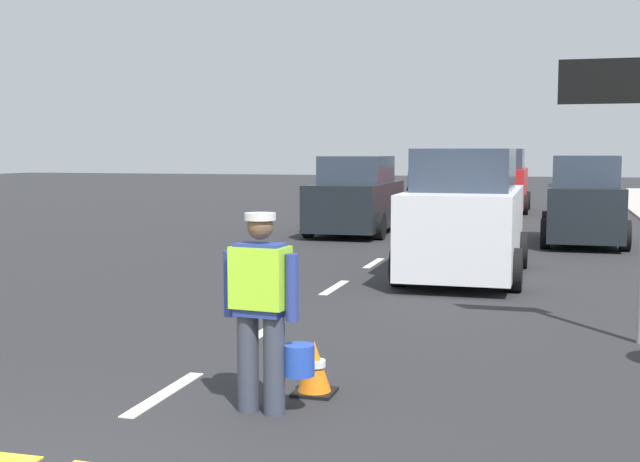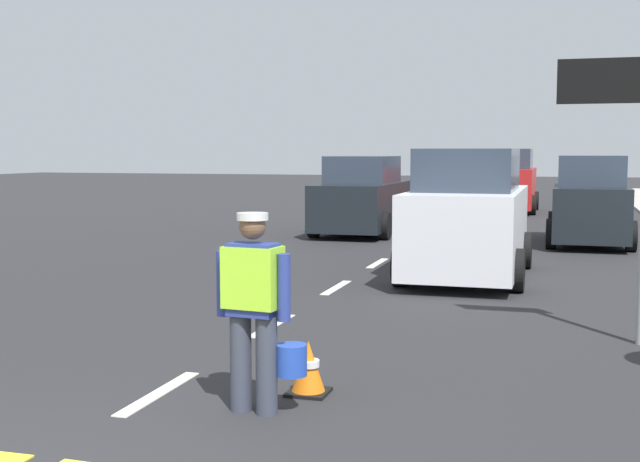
# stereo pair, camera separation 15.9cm
# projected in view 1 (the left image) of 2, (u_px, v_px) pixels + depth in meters

# --- Properties ---
(ground_plane) EXTENTS (96.00, 96.00, 0.00)m
(ground_plane) POSITION_uv_depth(u_px,v_px,m) (438.00, 223.00, 24.92)
(ground_plane) COLOR #28282B
(lane_center_line) EXTENTS (0.14, 46.40, 0.01)m
(lane_center_line) POSITION_uv_depth(u_px,v_px,m) (454.00, 213.00, 28.95)
(lane_center_line) COLOR silver
(lane_center_line) RESTS_ON ground
(road_worker) EXTENTS (0.77, 0.36, 1.67)m
(road_worker) POSITION_uv_depth(u_px,v_px,m) (264.00, 302.00, 6.79)
(road_worker) COLOR #383D4C
(road_worker) RESTS_ON ground
(lane_direction_sign) EXTENTS (1.16, 0.11, 3.20)m
(lane_direction_sign) POSITION_uv_depth(u_px,v_px,m) (626.00, 130.00, 9.20)
(lane_direction_sign) COLOR gray
(lane_direction_sign) RESTS_ON ground
(traffic_cone_near) EXTENTS (0.36, 0.36, 0.49)m
(traffic_cone_near) POSITION_uv_depth(u_px,v_px,m) (314.00, 368.00, 7.38)
(traffic_cone_near) COLOR black
(traffic_cone_near) RESTS_ON ground
(car_outgoing_ahead) EXTENTS (2.04, 4.39, 2.21)m
(car_outgoing_ahead) POSITION_uv_depth(u_px,v_px,m) (465.00, 218.00, 14.22)
(car_outgoing_ahead) COLOR silver
(car_outgoing_ahead) RESTS_ON ground
(car_outgoing_far) EXTENTS (1.92, 4.23, 2.25)m
(car_outgoing_far) POSITION_uv_depth(u_px,v_px,m) (502.00, 183.00, 29.61)
(car_outgoing_far) COLOR red
(car_outgoing_far) RESTS_ON ground
(car_oncoming_second) EXTENTS (2.05, 4.26, 2.04)m
(car_oncoming_second) POSITION_uv_depth(u_px,v_px,m) (356.00, 198.00, 21.72)
(car_oncoming_second) COLOR black
(car_oncoming_second) RESTS_ON ground
(car_parked_far) EXTENTS (1.89, 3.82, 2.07)m
(car_parked_far) POSITION_uv_depth(u_px,v_px,m) (584.00, 203.00, 19.22)
(car_parked_far) COLOR black
(car_parked_far) RESTS_ON ground
(car_oncoming_third) EXTENTS (2.03, 3.91, 2.00)m
(car_oncoming_third) POSITION_uv_depth(u_px,v_px,m) (436.00, 180.00, 35.84)
(car_oncoming_third) COLOR black
(car_oncoming_third) RESTS_ON ground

